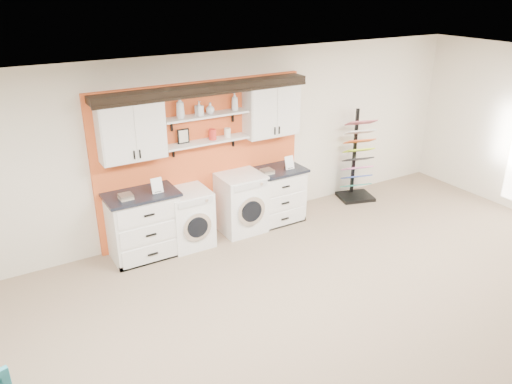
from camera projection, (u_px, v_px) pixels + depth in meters
floor at (375, 383)px, 5.05m from camera, size 10.00×10.00×0.00m
ceiling at (408, 112)px, 3.95m from camera, size 10.00×10.00×0.00m
wall_back at (201, 146)px, 7.66m from camera, size 10.00×0.00×10.00m
accent_panel at (203, 159)px, 7.71m from camera, size 3.40×0.07×2.40m
upper_cabinet_left at (131, 130)px, 6.78m from camera, size 0.90×0.35×0.84m
upper_cabinet_right at (271, 109)px, 7.84m from camera, size 0.90×0.35×0.84m
shelf_lower at (207, 142)px, 7.45m from camera, size 1.32×0.28×0.03m
shelf_upper at (206, 115)px, 7.29m from camera, size 1.32×0.28×0.03m
crown_molding at (204, 88)px, 7.15m from camera, size 3.30×0.41×0.13m
picture_frame at (183, 136)px, 7.27m from camera, size 0.18×0.02×0.22m
canister_red at (213, 134)px, 7.46m from camera, size 0.11×0.11×0.16m
canister_cream at (227, 133)px, 7.58m from camera, size 0.10×0.10×0.14m
base_cabinet_left at (144, 225)px, 7.20m from camera, size 1.02×0.66×1.00m
base_cabinet_right at (275, 195)px, 8.28m from camera, size 0.94×0.66×0.92m
washer at (188, 218)px, 7.55m from camera, size 0.63×0.71×0.89m
dryer at (241, 203)px, 7.96m from camera, size 0.68×0.71×0.96m
sample_rack at (357, 171)px, 9.12m from camera, size 0.72×0.65×1.65m
soap_bottle_a at (180, 107)px, 7.04m from camera, size 0.17×0.17×0.31m
soap_bottle_b at (199, 108)px, 7.20m from camera, size 0.11×0.11×0.21m
soap_bottle_c at (210, 108)px, 7.29m from camera, size 0.15×0.15×0.17m
soap_bottle_d at (235, 101)px, 7.46m from camera, size 0.14×0.14×0.27m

